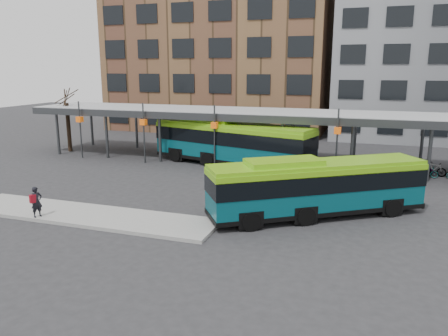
% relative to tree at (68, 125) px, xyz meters
% --- Properties ---
extents(ground, '(120.00, 120.00, 0.00)m').
position_rel_tree_xyz_m(ground, '(18.00, -12.00, -2.43)').
color(ground, '#28282B').
rests_on(ground, ground).
extents(boarding_island, '(14.00, 3.00, 0.18)m').
position_rel_tree_xyz_m(boarding_island, '(12.50, -15.00, -2.34)').
color(boarding_island, gray).
rests_on(boarding_island, ground).
extents(canopy, '(40.00, 6.53, 4.80)m').
position_rel_tree_xyz_m(canopy, '(17.94, 0.87, 1.47)').
color(canopy, '#999B9E').
rests_on(canopy, ground).
extents(tree, '(1.64, 1.64, 5.60)m').
position_rel_tree_xyz_m(tree, '(0.00, 0.00, 0.00)').
color(tree, black).
rests_on(tree, ground).
extents(building_brick, '(26.00, 14.00, 22.00)m').
position_rel_tree_xyz_m(building_brick, '(8.00, 20.00, 8.57)').
color(building_brick, brown).
rests_on(building_brick, ground).
extents(bus_front, '(10.71, 8.28, 3.11)m').
position_rel_tree_xyz_m(bus_front, '(23.70, -11.13, -0.81)').
color(bus_front, '#074852').
rests_on(bus_front, ground).
extents(bus_rear, '(13.45, 6.20, 3.64)m').
position_rel_tree_xyz_m(bus_rear, '(15.90, -1.01, -0.54)').
color(bus_rear, '#074852').
rests_on(bus_rear, ground).
extents(pedestrian, '(0.57, 0.67, 1.56)m').
position_rel_tree_xyz_m(pedestrian, '(10.51, -16.21, -1.46)').
color(pedestrian, black).
rests_on(pedestrian, boarding_island).
extents(bike_rack, '(4.96, 1.55, 1.02)m').
position_rel_tree_xyz_m(bike_rack, '(30.16, -0.16, -1.97)').
color(bike_rack, slate).
rests_on(bike_rack, ground).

